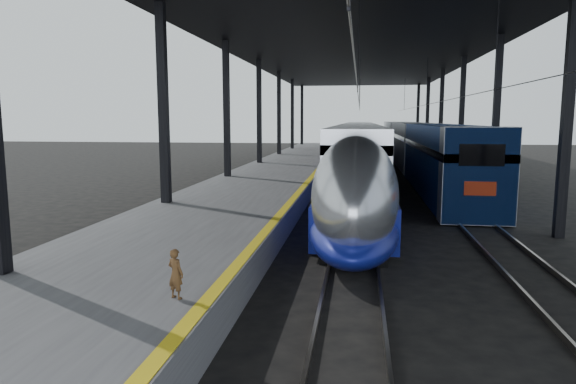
# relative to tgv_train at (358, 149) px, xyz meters

# --- Properties ---
(ground) EXTENTS (160.00, 160.00, 0.00)m
(ground) POSITION_rel_tgv_train_xyz_m (-2.00, -28.81, -1.89)
(ground) COLOR black
(ground) RESTS_ON ground
(platform) EXTENTS (6.00, 80.00, 1.00)m
(platform) POSITION_rel_tgv_train_xyz_m (-5.50, -8.81, -1.39)
(platform) COLOR #4C4C4F
(platform) RESTS_ON ground
(yellow_strip) EXTENTS (0.30, 80.00, 0.01)m
(yellow_strip) POSITION_rel_tgv_train_xyz_m (-2.70, -8.81, -0.89)
(yellow_strip) COLOR yellow
(yellow_strip) RESTS_ON platform
(rails) EXTENTS (6.52, 80.00, 0.16)m
(rails) POSITION_rel_tgv_train_xyz_m (2.50, -8.81, -1.81)
(rails) COLOR slate
(rails) RESTS_ON ground
(canopy) EXTENTS (18.00, 75.00, 9.47)m
(canopy) POSITION_rel_tgv_train_xyz_m (-0.10, -8.81, 7.22)
(canopy) COLOR black
(canopy) RESTS_ON ground
(tgv_train) EXTENTS (2.83, 65.20, 4.05)m
(tgv_train) POSITION_rel_tgv_train_xyz_m (0.00, 0.00, 0.00)
(tgv_train) COLOR silver
(tgv_train) RESTS_ON ground
(second_train) EXTENTS (2.99, 56.05, 4.12)m
(second_train) POSITION_rel_tgv_train_xyz_m (5.00, 4.90, 0.19)
(second_train) COLOR navy
(second_train) RESTS_ON ground
(child) EXTENTS (0.42, 0.36, 0.98)m
(child) POSITION_rel_tgv_train_xyz_m (-3.32, -34.85, -0.40)
(child) COLOR #4D3219
(child) RESTS_ON platform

